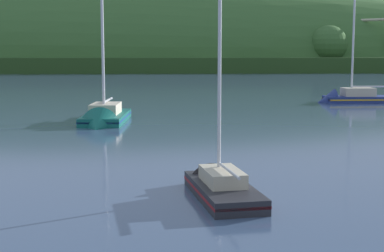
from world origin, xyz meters
TOP-DOWN VIEW (x-y plane):
  - far_shoreline_hill at (-17.70, 203.79)m, footprint 500.65×107.63m
  - sailboat_near_mooring at (-2.06, 46.96)m, footprint 4.37×9.76m
  - sailboat_midwater_white at (3.14, 22.98)m, footprint 2.45×6.31m
  - sailboat_far_left at (25.52, 63.16)m, footprint 9.04×3.78m

SIDE VIEW (x-z plane):
  - sailboat_midwater_white at x=3.14m, z-range -4.57..4.91m
  - sailboat_near_mooring at x=-2.06m, z-range -7.54..7.88m
  - far_shoreline_hill at x=-17.70m, z-range -29.59..30.00m
  - sailboat_far_left at x=25.52m, z-range -7.15..7.60m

